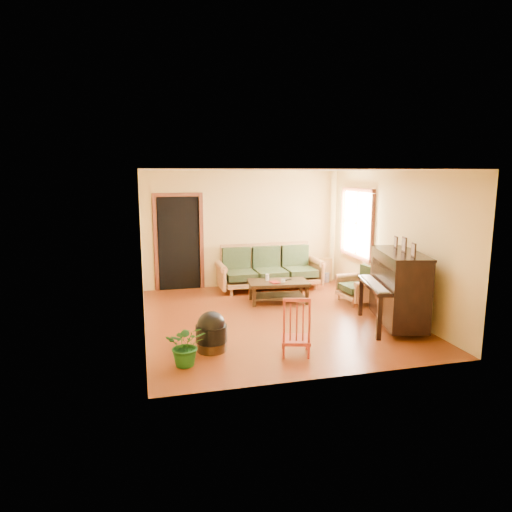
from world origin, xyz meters
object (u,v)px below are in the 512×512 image
object	(u,v)px
piano	(399,290)
coffee_table	(278,292)
red_chair	(296,325)
ceramic_crock	(325,277)
armchair	(358,283)
sofa	(270,267)
potted_plant	(186,345)
footstool	(211,336)

from	to	relation	value
piano	coffee_table	bearing A→B (deg)	142.22
red_chair	ceramic_crock	distance (m)	4.51
armchair	ceramic_crock	world-z (taller)	armchair
sofa	potted_plant	distance (m)	4.28
sofa	piano	distance (m)	3.26
sofa	footstool	distance (m)	3.71
coffee_table	sofa	bearing A→B (deg)	83.08
sofa	red_chair	size ratio (longest dim) A/B	2.63
red_chair	ceramic_crock	xyz separation A→B (m)	(2.13, 3.97, -0.32)
coffee_table	red_chair	world-z (taller)	red_chair
armchair	footstool	bearing A→B (deg)	-156.33
red_chair	potted_plant	xyz separation A→B (m)	(-1.55, -0.01, -0.14)
ceramic_crock	armchair	bearing A→B (deg)	-91.90
armchair	piano	world-z (taller)	piano
red_chair	ceramic_crock	world-z (taller)	red_chair
sofa	red_chair	world-z (taller)	sofa
footstool	potted_plant	world-z (taller)	potted_plant
armchair	ceramic_crock	size ratio (longest dim) A/B	3.41
coffee_table	piano	xyz separation A→B (m)	(1.50, -1.91, 0.43)
footstool	red_chair	bearing A→B (deg)	-20.31
armchair	red_chair	world-z (taller)	red_chair
sofa	coffee_table	distance (m)	1.08
armchair	potted_plant	bearing A→B (deg)	-153.78
piano	armchair	bearing A→B (deg)	103.09
piano	red_chair	bearing A→B (deg)	-147.17
coffee_table	red_chair	size ratio (longest dim) A/B	1.35
sofa	footstool	bearing A→B (deg)	-119.87
sofa	armchair	distance (m)	2.02
sofa	armchair	bearing A→B (deg)	-46.63
footstool	red_chair	xyz separation A→B (m)	(1.14, -0.42, 0.22)
piano	footstool	distance (m)	3.22
coffee_table	ceramic_crock	xyz separation A→B (m)	(1.59, 1.36, -0.10)
sofa	ceramic_crock	distance (m)	1.54
potted_plant	ceramic_crock	bearing A→B (deg)	47.30
coffee_table	piano	size ratio (longest dim) A/B	0.81
coffee_table	armchair	world-z (taller)	armchair
red_chair	coffee_table	bearing A→B (deg)	94.30
footstool	ceramic_crock	world-z (taller)	footstool
coffee_table	potted_plant	size ratio (longest dim) A/B	2.01
coffee_table	red_chair	distance (m)	2.67
piano	ceramic_crock	size ratio (longest dim) A/B	6.36
ceramic_crock	coffee_table	bearing A→B (deg)	-139.41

